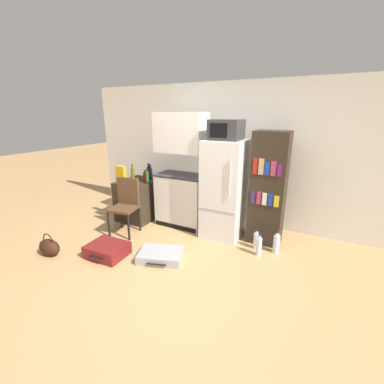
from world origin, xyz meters
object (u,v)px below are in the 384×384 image
at_px(kitchen_hutch, 181,176).
at_px(handbag, 49,247).
at_px(chair, 126,201).
at_px(water_bottle_middle, 256,240).
at_px(bottle_ketchup_red, 145,177).
at_px(bottle_wine_dark, 149,173).
at_px(water_bottle_front, 259,246).
at_px(bottle_blue_soda, 150,172).
at_px(cereal_box, 121,174).
at_px(refrigerator, 224,190).
at_px(microwave, 226,130).
at_px(water_bottle_back, 276,243).
at_px(bookshelf, 268,189).
at_px(bottle_green_tall, 147,177).
at_px(bottle_amber_beer, 137,182).
at_px(suitcase_small_flat, 107,250).
at_px(suitcase_large_flat, 161,255).
at_px(bottle_olive_oil, 133,174).
at_px(side_table, 139,199).

xyz_separation_m(kitchen_hutch, handbag, (-1.13, -1.82, -0.78)).
distance_m(chair, water_bottle_middle, 2.17).
distance_m(bottle_ketchup_red, bottle_wine_dark, 0.17).
xyz_separation_m(chair, water_bottle_front, (2.17, 0.28, -0.40)).
distance_m(bottle_blue_soda, cereal_box, 0.59).
bearing_deg(refrigerator, bottle_blue_soda, 171.77).
height_order(microwave, water_bottle_back, microwave).
relative_size(bottle_blue_soda, bottle_wine_dark, 0.82).
height_order(bookshelf, cereal_box, bookshelf).
height_order(bottle_green_tall, water_bottle_back, bottle_green_tall).
relative_size(bottle_wine_dark, handbag, 0.87).
height_order(microwave, water_bottle_front, microwave).
xyz_separation_m(bottle_wine_dark, bottle_amber_beer, (0.08, -0.44, -0.07)).
distance_m(bottle_ketchup_red, suitcase_small_flat, 1.55).
xyz_separation_m(kitchen_hutch, bottle_green_tall, (-0.62, -0.16, -0.05)).
bearing_deg(bottle_amber_beer, suitcase_large_flat, -37.88).
distance_m(suitcase_large_flat, water_bottle_front, 1.39).
bearing_deg(bookshelf, suitcase_large_flat, -132.97).
distance_m(microwave, water_bottle_back, 1.81).
height_order(bottle_olive_oil, cereal_box, bottle_olive_oil).
height_order(bookshelf, suitcase_small_flat, bookshelf).
distance_m(kitchen_hutch, water_bottle_middle, 1.64).
height_order(suitcase_large_flat, handbag, handbag).
bearing_deg(bottle_green_tall, bottle_olive_oil, 177.88).
xyz_separation_m(bottle_wine_dark, water_bottle_back, (2.45, -0.28, -0.72)).
bearing_deg(suitcase_large_flat, microwave, 47.36).
bearing_deg(bottle_ketchup_red, microwave, 2.14).
xyz_separation_m(bottle_green_tall, water_bottle_back, (2.34, -0.08, -0.70)).
distance_m(bottle_wine_dark, chair, 0.82).
bearing_deg(microwave, suitcase_large_flat, -113.44).
relative_size(bottle_olive_oil, cereal_box, 1.01).
distance_m(bookshelf, cereal_box, 2.56).
xyz_separation_m(bottle_blue_soda, water_bottle_back, (2.51, -0.41, -0.70)).
height_order(refrigerator, water_bottle_front, refrigerator).
distance_m(side_table, bookshelf, 2.39).
distance_m(refrigerator, microwave, 0.93).
relative_size(bottle_blue_soda, suitcase_large_flat, 0.37).
bearing_deg(bottle_wine_dark, suitcase_small_flat, -76.93).
distance_m(kitchen_hutch, bottle_olive_oil, 0.97).
height_order(refrigerator, suitcase_large_flat, refrigerator).
relative_size(refrigerator, bottle_ketchup_red, 7.27).
bearing_deg(refrigerator, handbag, -137.91).
distance_m(suitcase_small_flat, water_bottle_middle, 2.17).
distance_m(bottle_blue_soda, bottle_green_tall, 0.38).
bearing_deg(handbag, bottle_ketchup_red, 75.69).
height_order(bottle_olive_oil, water_bottle_back, bottle_olive_oil).
xyz_separation_m(kitchen_hutch, bottle_amber_beer, (-0.66, -0.40, -0.10)).
bearing_deg(bottle_green_tall, refrigerator, 3.94).
distance_m(bottle_blue_soda, bottle_olive_oil, 0.36).
bearing_deg(microwave, kitchen_hutch, 175.67).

